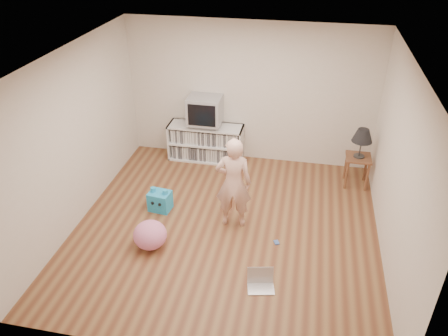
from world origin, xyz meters
TOP-DOWN VIEW (x-y plane):
  - ground at (0.00, 0.00)m, footprint 4.50×4.50m
  - walls at (0.00, 0.00)m, footprint 4.52×4.52m
  - ceiling at (0.00, 0.00)m, footprint 4.50×4.50m
  - media_unit at (-0.79, 2.04)m, footprint 1.40×0.45m
  - dvd_deck at (-0.79, 2.02)m, footprint 0.45×0.35m
  - crt_tv at (-0.79, 2.02)m, footprint 0.60×0.53m
  - side_table at (1.97, 1.65)m, footprint 0.42×0.42m
  - table_lamp at (1.97, 1.65)m, footprint 0.34×0.34m
  - person at (0.08, 0.14)m, footprint 0.56×0.39m
  - laptop at (0.66, -1.06)m, footprint 0.39×0.33m
  - playing_cards at (0.79, -0.19)m, footprint 0.10×0.11m
  - plush_blue at (-1.12, 0.27)m, footprint 0.37×0.32m
  - plush_pink at (-0.97, -0.62)m, footprint 0.59×0.59m

SIDE VIEW (x-z plane):
  - ground at x=0.00m, z-range 0.00..0.00m
  - playing_cards at x=0.79m, z-range 0.00..0.02m
  - laptop at x=0.66m, z-range -0.05..0.18m
  - plush_blue at x=-1.12m, z-range -0.03..0.36m
  - plush_pink at x=-0.97m, z-range 0.00..0.41m
  - media_unit at x=-0.79m, z-range 0.00..0.70m
  - side_table at x=1.97m, z-range 0.14..0.69m
  - person at x=0.08m, z-range 0.00..1.46m
  - dvd_deck at x=-0.79m, z-range 0.70..0.77m
  - table_lamp at x=1.97m, z-range 0.68..1.20m
  - crt_tv at x=-0.79m, z-range 0.77..1.27m
  - walls at x=0.00m, z-range 0.00..2.60m
  - ceiling at x=0.00m, z-range 2.60..2.60m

